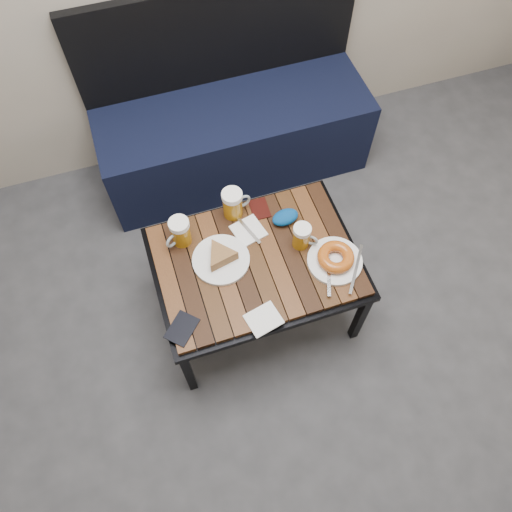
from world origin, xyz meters
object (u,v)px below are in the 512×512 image
object	(u,v)px
cafe_table	(256,265)
passport_burgundy	(260,209)
knit_pouch	(285,217)
beer_mug_centre	(233,203)
beer_mug_left	(180,232)
passport_navy	(182,328)
plate_pie	(221,257)
plate_bagel	(335,259)
beer_mug_right	(302,236)
bench	(233,129)

from	to	relation	value
cafe_table	passport_burgundy	bearing A→B (deg)	68.09
passport_burgundy	knit_pouch	xyz separation A→B (m)	(0.08, -0.09, 0.02)
beer_mug_centre	passport_burgundy	bearing A→B (deg)	-17.35
beer_mug_left	passport_navy	size ratio (longest dim) A/B	1.08
beer_mug_centre	passport_burgundy	distance (m)	0.13
plate_pie	passport_navy	bearing A→B (deg)	-133.27
beer_mug_left	beer_mug_centre	bearing A→B (deg)	164.88
beer_mug_left	plate_bagel	bearing A→B (deg)	122.34
plate_pie	passport_burgundy	xyz separation A→B (m)	(0.23, 0.19, -0.02)
knit_pouch	cafe_table	bearing A→B (deg)	-141.27
passport_navy	passport_burgundy	world-z (taller)	same
plate_pie	beer_mug_centre	bearing A→B (deg)	60.58
beer_mug_right	passport_burgundy	bearing A→B (deg)	152.05
plate_bagel	beer_mug_left	bearing A→B (deg)	152.54
plate_pie	passport_navy	xyz separation A→B (m)	(-0.22, -0.24, -0.02)
bench	beer_mug_centre	world-z (taller)	bench
beer_mug_left	plate_pie	xyz separation A→B (m)	(0.13, -0.14, -0.04)
cafe_table	beer_mug_left	size ratio (longest dim) A/B	6.24
bench	passport_navy	world-z (taller)	bench
cafe_table	knit_pouch	world-z (taller)	knit_pouch
passport_navy	passport_burgundy	xyz separation A→B (m)	(0.45, 0.43, -0.00)
cafe_table	passport_burgundy	distance (m)	0.25
passport_burgundy	cafe_table	bearing A→B (deg)	-109.15
plate_pie	knit_pouch	xyz separation A→B (m)	(0.31, 0.10, -0.00)
beer_mug_right	plate_pie	bearing A→B (deg)	-148.45
cafe_table	beer_mug_left	world-z (taller)	beer_mug_left
plate_pie	bench	bearing A→B (deg)	70.52
passport_burgundy	knit_pouch	bearing A→B (deg)	-44.41
cafe_table	passport_burgundy	size ratio (longest dim) A/B	7.90
beer_mug_left	plate_pie	distance (m)	0.20
plate_pie	passport_burgundy	size ratio (longest dim) A/B	2.21
bench	plate_bagel	distance (m)	1.05
passport_burgundy	knit_pouch	distance (m)	0.13
bench	knit_pouch	distance (m)	0.79
bench	beer_mug_right	size ratio (longest dim) A/B	11.87
plate_bagel	passport_navy	size ratio (longest dim) A/B	2.21
bench	beer_mug_left	xyz separation A→B (m)	(-0.43, -0.72, 0.27)
passport_burgundy	plate_pie	bearing A→B (deg)	-137.26
beer_mug_left	beer_mug_centre	world-z (taller)	beer_mug_centre
beer_mug_centre	beer_mug_right	world-z (taller)	beer_mug_centre
passport_navy	bench	bearing A→B (deg)	109.11
plate_pie	plate_bagel	bearing A→B (deg)	-19.03
bench	beer_mug_centre	distance (m)	0.73
beer_mug_left	plate_bagel	size ratio (longest dim) A/B	0.49
cafe_table	passport_navy	xyz separation A→B (m)	(-0.36, -0.20, 0.05)
plate_pie	knit_pouch	distance (m)	0.33
cafe_table	beer_mug_left	xyz separation A→B (m)	(-0.26, 0.18, 0.11)
cafe_table	passport_navy	bearing A→B (deg)	-151.20
beer_mug_right	plate_bagel	world-z (taller)	beer_mug_right
beer_mug_left	knit_pouch	world-z (taller)	beer_mug_left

